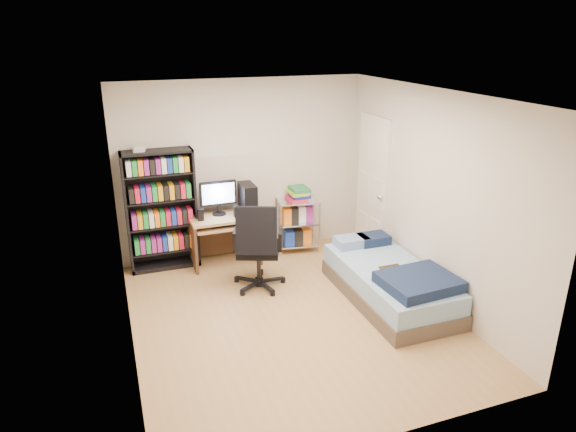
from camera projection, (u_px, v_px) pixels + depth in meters
name	position (u px, v px, depth m)	size (l,w,h in m)	color
room	(292.00, 214.00, 5.46)	(3.58, 4.08, 2.58)	#A98354
media_shelf	(161.00, 209.00, 6.85)	(0.92, 0.31, 1.71)	black
computer_desk	(230.00, 219.00, 7.11)	(0.93, 0.54, 1.17)	tan
office_chair	(258.00, 261.00, 6.43)	(0.88, 0.88, 1.15)	black
wire_cart	(297.00, 210.00, 7.47)	(0.65, 0.51, 0.96)	silver
bed	(391.00, 282.00, 6.18)	(0.95, 1.89, 0.54)	brown
door	(373.00, 187.00, 7.29)	(0.12, 0.80, 2.00)	silver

